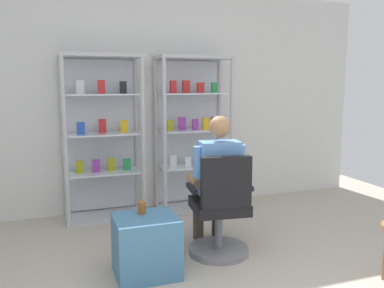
{
  "coord_description": "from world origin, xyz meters",
  "views": [
    {
      "loc": [
        -1.1,
        -1.96,
        1.58
      ],
      "look_at": [
        0.16,
        1.64,
        1.0
      ],
      "focal_mm": 37.7,
      "sensor_mm": 36.0,
      "label": 1
    }
  ],
  "objects": [
    {
      "name": "tea_glass",
      "position": [
        -0.43,
        1.23,
        0.55
      ],
      "size": [
        0.07,
        0.07,
        0.11
      ],
      "primitive_type": "cylinder",
      "color": "brown",
      "rests_on": "storage_crate"
    },
    {
      "name": "display_cabinet_left",
      "position": [
        -0.55,
        2.76,
        0.96
      ],
      "size": [
        0.9,
        0.45,
        1.9
      ],
      "color": "#B7B7BC",
      "rests_on": "ground"
    },
    {
      "name": "storage_crate",
      "position": [
        -0.41,
        1.14,
        0.25
      ],
      "size": [
        0.51,
        0.44,
        0.5
      ],
      "primitive_type": "cube",
      "color": "teal",
      "rests_on": "ground"
    },
    {
      "name": "display_cabinet_right",
      "position": [
        0.55,
        2.76,
        0.96
      ],
      "size": [
        0.9,
        0.45,
        1.9
      ],
      "color": "#B7B7BC",
      "rests_on": "ground"
    },
    {
      "name": "seated_shopkeeper",
      "position": [
        0.33,
        1.44,
        0.71
      ],
      "size": [
        0.52,
        0.59,
        1.29
      ],
      "color": "#3F382D",
      "rests_on": "ground"
    },
    {
      "name": "office_chair",
      "position": [
        0.31,
        1.28,
        0.39
      ],
      "size": [
        0.59,
        0.56,
        0.96
      ],
      "color": "slate",
      "rests_on": "ground"
    },
    {
      "name": "back_wall",
      "position": [
        0.0,
        3.0,
        1.35
      ],
      "size": [
        6.0,
        0.1,
        2.7
      ],
      "primitive_type": "cube",
      "color": "silver",
      "rests_on": "ground"
    }
  ]
}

